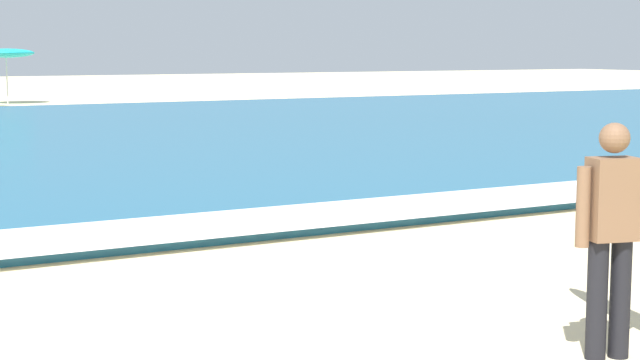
{
  "coord_description": "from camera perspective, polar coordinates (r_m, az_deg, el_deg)",
  "views": [
    {
      "loc": [
        -2.46,
        -5.54,
        2.25
      ],
      "look_at": [
        1.93,
        2.2,
        1.1
      ],
      "focal_mm": 57.06,
      "sensor_mm": 36.0,
      "label": 1
    }
  ],
  "objects": [
    {
      "name": "surf_foam",
      "position": [
        11.65,
        -16.89,
        -3.37
      ],
      "size": [
        120.0,
        1.7,
        0.01
      ],
      "primitive_type": "cube",
      "color": "white",
      "rests_on": "sea"
    },
    {
      "name": "beach_umbrella_8",
      "position": [
        43.91,
        -17.2,
        6.81
      ],
      "size": [
        2.26,
        2.27,
        2.29
      ],
      "color": "beige",
      "rests_on": "ground"
    }
  ]
}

